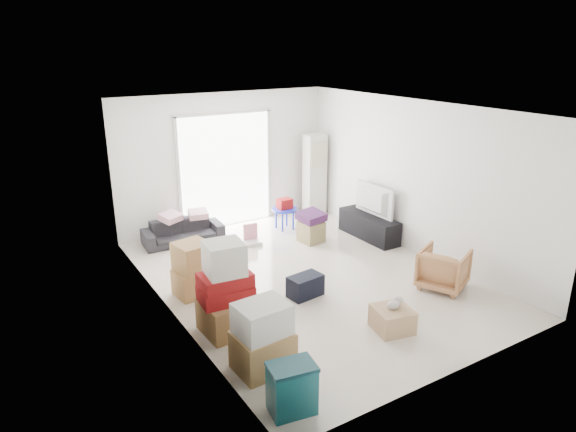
% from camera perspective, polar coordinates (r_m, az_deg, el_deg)
% --- Properties ---
extents(room_shell, '(4.98, 6.48, 3.18)m').
position_cam_1_polar(room_shell, '(7.89, 2.23, 2.12)').
color(room_shell, beige).
rests_on(room_shell, ground).
extents(sliding_door, '(2.10, 0.04, 2.33)m').
position_cam_1_polar(sliding_door, '(10.43, -6.94, 5.53)').
color(sliding_door, white).
rests_on(sliding_door, room_shell).
extents(ac_tower, '(0.45, 0.30, 1.75)m').
position_cam_1_polar(ac_tower, '(11.18, 2.97, 4.60)').
color(ac_tower, silver).
rests_on(ac_tower, room_shell).
extents(tv_console, '(0.41, 1.38, 0.46)m').
position_cam_1_polar(tv_console, '(10.03, 8.98, -1.14)').
color(tv_console, black).
rests_on(tv_console, room_shell).
extents(television, '(0.59, 1.02, 0.13)m').
position_cam_1_polar(television, '(9.94, 9.07, 0.47)').
color(television, black).
rests_on(television, tv_console).
extents(sofa, '(1.52, 0.54, 0.58)m').
position_cam_1_polar(sofa, '(9.86, -11.62, -1.28)').
color(sofa, '#2C2B31').
rests_on(sofa, room_shell).
extents(pillow_left, '(0.47, 0.44, 0.12)m').
position_cam_1_polar(pillow_left, '(9.73, -12.97, 0.54)').
color(pillow_left, '#ECACBE').
rests_on(pillow_left, sofa).
extents(pillow_right, '(0.36, 0.32, 0.11)m').
position_cam_1_polar(pillow_right, '(9.82, -9.99, 0.87)').
color(pillow_right, '#ECACBE').
rests_on(pillow_right, sofa).
extents(armchair, '(0.85, 0.87, 0.69)m').
position_cam_1_polar(armchair, '(8.24, 16.90, -5.43)').
color(armchair, tan).
rests_on(armchair, room_shell).
extents(storage_bins, '(0.53, 0.41, 0.55)m').
position_cam_1_polar(storage_bins, '(5.49, 0.43, -18.59)').
color(storage_bins, '#14555D').
rests_on(storage_bins, room_shell).
extents(box_stack_a, '(0.65, 0.55, 0.84)m').
position_cam_1_polar(box_stack_a, '(6.02, -2.84, -13.45)').
color(box_stack_a, '#A9804C').
rests_on(box_stack_a, room_shell).
extents(box_stack_b, '(0.70, 0.64, 1.25)m').
position_cam_1_polar(box_stack_b, '(6.71, -6.92, -8.56)').
color(box_stack_b, '#A9804C').
rests_on(box_stack_b, room_shell).
extents(box_stack_c, '(0.59, 0.55, 0.82)m').
position_cam_1_polar(box_stack_c, '(7.79, -10.46, -5.88)').
color(box_stack_c, '#A9804C').
rests_on(box_stack_c, room_shell).
extents(loose_box, '(0.54, 0.54, 0.33)m').
position_cam_1_polar(loose_box, '(7.95, -8.71, -7.12)').
color(loose_box, '#A9804C').
rests_on(loose_box, room_shell).
extents(duffel_bag, '(0.54, 0.36, 0.33)m').
position_cam_1_polar(duffel_bag, '(7.71, 1.93, -7.77)').
color(duffel_bag, black).
rests_on(duffel_bag, room_shell).
extents(ottoman, '(0.44, 0.44, 0.40)m').
position_cam_1_polar(ottoman, '(9.73, 2.58, -1.74)').
color(ottoman, '#908553').
rests_on(ottoman, room_shell).
extents(blanket, '(0.48, 0.48, 0.14)m').
position_cam_1_polar(blanket, '(9.64, 2.61, -0.24)').
color(blanket, '#4C2255').
rests_on(blanket, ottoman).
extents(kids_table, '(0.51, 0.51, 0.64)m').
position_cam_1_polar(kids_table, '(10.31, -0.39, 0.96)').
color(kids_table, '#1E2DC9').
rests_on(kids_table, room_shell).
extents(toy_walker, '(0.33, 0.30, 0.39)m').
position_cam_1_polar(toy_walker, '(9.65, -4.00, -2.53)').
color(toy_walker, silver).
rests_on(toy_walker, room_shell).
extents(wood_crate, '(0.56, 0.56, 0.31)m').
position_cam_1_polar(wood_crate, '(7.00, 11.51, -11.17)').
color(wood_crate, tan).
rests_on(wood_crate, room_shell).
extents(plush_bunny, '(0.27, 0.15, 0.14)m').
position_cam_1_polar(plush_bunny, '(6.92, 11.78, -9.49)').
color(plush_bunny, '#B2ADA8').
rests_on(plush_bunny, wood_crate).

